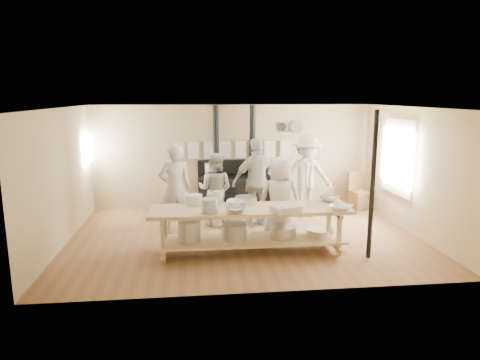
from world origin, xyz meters
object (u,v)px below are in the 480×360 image
object	(u,v)px
prep_table	(250,226)
cook_by_window	(307,176)
cook_right	(257,182)
cook_center	(280,199)
chair	(359,198)
stove	(234,189)
cook_left	(215,190)
roasting_pan	(286,209)
cook_far_left	(175,189)

from	to	relation	value
prep_table	cook_by_window	world-z (taller)	cook_by_window
prep_table	cook_right	distance (m)	1.78
cook_right	cook_by_window	bearing A→B (deg)	-166.54
cook_center	chair	bearing A→B (deg)	-129.00
stove	prep_table	distance (m)	3.02
cook_left	roasting_pan	xyz separation A→B (m)	(1.12, -2.10, 0.10)
stove	roasting_pan	xyz separation A→B (m)	(0.58, -3.35, 0.38)
cook_by_window	chair	distance (m)	1.76
cook_center	cook_left	bearing A→B (deg)	-33.08
stove	cook_center	xyz separation A→B (m)	(0.67, -2.38, 0.32)
cook_by_window	chair	size ratio (longest dim) A/B	2.09
roasting_pan	cook_left	bearing A→B (deg)	117.93
cook_right	roasting_pan	distance (m)	2.02
stove	chair	world-z (taller)	stove
cook_right	cook_by_window	xyz separation A→B (m)	(1.25, 0.57, 0.00)
stove	chair	distance (m)	3.17
stove	cook_by_window	world-z (taller)	stove
chair	roasting_pan	xyz separation A→B (m)	(-2.57, -3.11, 0.63)
chair	roasting_pan	bearing A→B (deg)	-144.69
cook_center	roasting_pan	distance (m)	0.97
cook_right	chair	distance (m)	3.06
chair	prep_table	bearing A→B (deg)	-153.70
cook_left	cook_by_window	xyz separation A→B (m)	(2.16, 0.47, 0.16)
cook_far_left	cook_left	xyz separation A→B (m)	(0.85, 0.39, -0.12)
stove	cook_right	size ratio (longest dim) A/B	1.34
cook_right	cook_far_left	bearing A→B (deg)	-1.54
cook_far_left	roasting_pan	size ratio (longest dim) A/B	3.88
cook_right	stove	bearing A→B (deg)	-85.26
cook_far_left	cook_right	size ratio (longest dim) A/B	0.96
cook_center	roasting_pan	xyz separation A→B (m)	(-0.09, -0.97, 0.07)
prep_table	cook_far_left	world-z (taller)	cook_far_left
cook_left	chair	distance (m)	3.86
stove	cook_by_window	distance (m)	1.86
cook_by_window	chair	xyz separation A→B (m)	(1.52, 0.53, -0.70)
cook_far_left	cook_left	bearing A→B (deg)	-166.56
stove	cook_left	xyz separation A→B (m)	(-0.54, -1.24, 0.29)
prep_table	cook_center	distance (m)	0.98
cook_right	chair	bearing A→B (deg)	-169.45
cook_left	cook_right	bearing A→B (deg)	-163.80
stove	prep_table	bearing A→B (deg)	-90.04
roasting_pan	chair	bearing A→B (deg)	50.36
cook_far_left	roasting_pan	bearing A→B (deg)	127.42
prep_table	cook_center	xyz separation A→B (m)	(0.67, 0.64, 0.32)
cook_center	cook_right	bearing A→B (deg)	-64.26
stove	chair	size ratio (longest dim) A/B	2.79
chair	roasting_pan	world-z (taller)	roasting_pan
stove	roasting_pan	bearing A→B (deg)	-80.19
prep_table	cook_far_left	xyz separation A→B (m)	(-1.38, 1.38, 0.41)
stove	cook_center	world-z (taller)	stove
stove	prep_table	xyz separation A→B (m)	(-0.00, -3.02, -0.00)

